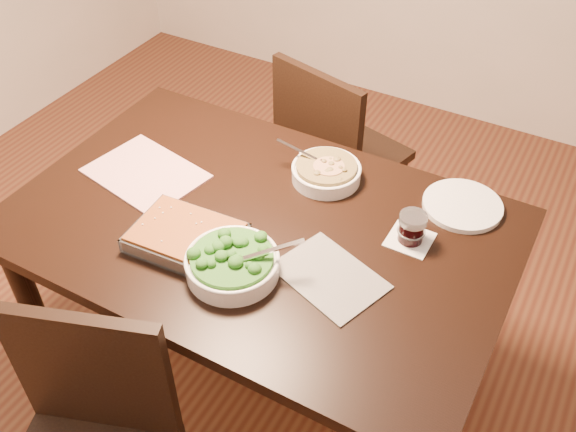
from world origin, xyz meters
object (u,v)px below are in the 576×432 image
object	(u,v)px
baking_dish	(186,237)
table	(259,246)
broccoli_bowl	(232,263)
wine_tumbler	(412,227)
chair_far	(333,150)
dinner_plate	(462,205)
stew_bowl	(326,171)

from	to	relation	value
baking_dish	table	bearing A→B (deg)	50.56
table	broccoli_bowl	distance (m)	0.24
wine_tumbler	chair_far	bearing A→B (deg)	130.49
wine_tumbler	chair_far	world-z (taller)	chair_far
broccoli_bowl	baking_dish	xyz separation A→B (m)	(-0.17, 0.03, -0.01)
broccoli_bowl	dinner_plate	xyz separation A→B (m)	(0.44, 0.54, -0.03)
table	broccoli_bowl	bearing A→B (deg)	-77.68
broccoli_bowl	wine_tumbler	distance (m)	0.49
wine_tumbler	table	bearing A→B (deg)	-160.65
baking_dish	wine_tumbler	distance (m)	0.61
stew_bowl	dinner_plate	size ratio (longest dim) A/B	1.03
stew_bowl	table	bearing A→B (deg)	-106.67
broccoli_bowl	baking_dish	distance (m)	0.17
baking_dish	wine_tumbler	xyz separation A→B (m)	(0.52, 0.31, 0.02)
chair_far	broccoli_bowl	bearing A→B (deg)	114.15
stew_bowl	wine_tumbler	distance (m)	0.34
broccoli_bowl	baking_dish	size ratio (longest dim) A/B	0.84
dinner_plate	wine_tumbler	bearing A→B (deg)	-112.52
stew_bowl	broccoli_bowl	world-z (taller)	broccoli_bowl
chair_far	baking_dish	bearing A→B (deg)	104.13
table	dinner_plate	world-z (taller)	dinner_plate
baking_dish	dinner_plate	bearing A→B (deg)	36.61
stew_bowl	wine_tumbler	world-z (taller)	wine_tumbler
broccoli_bowl	chair_far	distance (m)	1.00
stew_bowl	baking_dish	bearing A→B (deg)	-114.91
chair_far	stew_bowl	bearing A→B (deg)	126.89
stew_bowl	broccoli_bowl	bearing A→B (deg)	-94.59
baking_dish	dinner_plate	world-z (taller)	baking_dish
broccoli_bowl	stew_bowl	bearing A→B (deg)	85.41
stew_bowl	broccoli_bowl	size ratio (longest dim) A/B	0.93
table	stew_bowl	size ratio (longest dim) A/B	5.97
table	wine_tumbler	xyz separation A→B (m)	(0.40, 0.14, 0.14)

